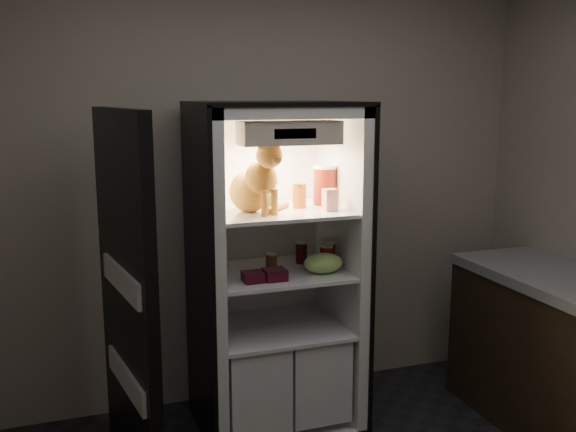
{
  "coord_description": "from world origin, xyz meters",
  "views": [
    {
      "loc": [
        -1.08,
        -1.98,
        1.91
      ],
      "look_at": [
        0.07,
        1.32,
        1.25
      ],
      "focal_mm": 40.0,
      "sensor_mm": 36.0,
      "label": 1
    }
  ],
  "objects_px": {
    "soda_can_b": "(329,255)",
    "grape_bag": "(323,263)",
    "pepper_jar": "(325,185)",
    "soda_can_a": "(301,253)",
    "berry_box_left": "(253,277)",
    "parmesan_shaker": "(269,191)",
    "salsa_jar": "(299,196)",
    "tabby_cat": "(256,183)",
    "mayo_tub": "(270,193)",
    "refrigerator": "(274,293)",
    "condiment_jar": "(271,261)",
    "berry_box_right": "(275,274)",
    "soda_can_c": "(326,258)",
    "cream_carton": "(330,200)"
  },
  "relations": [
    {
      "from": "mayo_tub",
      "to": "condiment_jar",
      "type": "distance_m",
      "value": 0.39
    },
    {
      "from": "salsa_jar",
      "to": "berry_box_right",
      "type": "bearing_deg",
      "value": -140.44
    },
    {
      "from": "salsa_jar",
      "to": "grape_bag",
      "type": "bearing_deg",
      "value": -52.39
    },
    {
      "from": "tabby_cat",
      "to": "berry_box_left",
      "type": "height_order",
      "value": "tabby_cat"
    },
    {
      "from": "refrigerator",
      "to": "soda_can_b",
      "type": "relative_size",
      "value": 13.92
    },
    {
      "from": "berry_box_right",
      "to": "grape_bag",
      "type": "bearing_deg",
      "value": 7.78
    },
    {
      "from": "refrigerator",
      "to": "tabby_cat",
      "type": "relative_size",
      "value": 4.47
    },
    {
      "from": "cream_carton",
      "to": "berry_box_right",
      "type": "height_order",
      "value": "cream_carton"
    },
    {
      "from": "tabby_cat",
      "to": "parmesan_shaker",
      "type": "bearing_deg",
      "value": 11.69
    },
    {
      "from": "cream_carton",
      "to": "soda_can_b",
      "type": "height_order",
      "value": "cream_carton"
    },
    {
      "from": "salsa_jar",
      "to": "berry_box_right",
      "type": "relative_size",
      "value": 1.17
    },
    {
      "from": "salsa_jar",
      "to": "grape_bag",
      "type": "xyz_separation_m",
      "value": [
        0.1,
        -0.12,
        -0.36
      ]
    },
    {
      "from": "soda_can_b",
      "to": "soda_can_c",
      "type": "height_order",
      "value": "soda_can_c"
    },
    {
      "from": "tabby_cat",
      "to": "berry_box_right",
      "type": "bearing_deg",
      "value": -79.81
    },
    {
      "from": "berry_box_left",
      "to": "parmesan_shaker",
      "type": "bearing_deg",
      "value": 49.49
    },
    {
      "from": "berry_box_left",
      "to": "tabby_cat",
      "type": "bearing_deg",
      "value": 64.63
    },
    {
      "from": "grape_bag",
      "to": "pepper_jar",
      "type": "bearing_deg",
      "value": 65.96
    },
    {
      "from": "pepper_jar",
      "to": "refrigerator",
      "type": "bearing_deg",
      "value": 177.97
    },
    {
      "from": "salsa_jar",
      "to": "soda_can_b",
      "type": "height_order",
      "value": "salsa_jar"
    },
    {
      "from": "tabby_cat",
      "to": "pepper_jar",
      "type": "relative_size",
      "value": 1.87
    },
    {
      "from": "tabby_cat",
      "to": "condiment_jar",
      "type": "distance_m",
      "value": 0.49
    },
    {
      "from": "salsa_jar",
      "to": "soda_can_b",
      "type": "bearing_deg",
      "value": -2.78
    },
    {
      "from": "grape_bag",
      "to": "condiment_jar",
      "type": "bearing_deg",
      "value": 143.57
    },
    {
      "from": "tabby_cat",
      "to": "condiment_jar",
      "type": "relative_size",
      "value": 4.78
    },
    {
      "from": "grape_bag",
      "to": "cream_carton",
      "type": "bearing_deg",
      "value": -23.98
    },
    {
      "from": "salsa_jar",
      "to": "berry_box_left",
      "type": "xyz_separation_m",
      "value": [
        -0.32,
        -0.16,
        -0.39
      ]
    },
    {
      "from": "soda_can_a",
      "to": "grape_bag",
      "type": "bearing_deg",
      "value": -80.16
    },
    {
      "from": "parmesan_shaker",
      "to": "berry_box_right",
      "type": "height_order",
      "value": "parmesan_shaker"
    },
    {
      "from": "tabby_cat",
      "to": "mayo_tub",
      "type": "bearing_deg",
      "value": 34.62
    },
    {
      "from": "cream_carton",
      "to": "soda_can_b",
      "type": "distance_m",
      "value": 0.37
    },
    {
      "from": "cream_carton",
      "to": "tabby_cat",
      "type": "bearing_deg",
      "value": 168.06
    },
    {
      "from": "tabby_cat",
      "to": "pepper_jar",
      "type": "bearing_deg",
      "value": -7.71
    },
    {
      "from": "parmesan_shaker",
      "to": "soda_can_a",
      "type": "distance_m",
      "value": 0.46
    },
    {
      "from": "tabby_cat",
      "to": "soda_can_c",
      "type": "distance_m",
      "value": 0.6
    },
    {
      "from": "pepper_jar",
      "to": "condiment_jar",
      "type": "distance_m",
      "value": 0.53
    },
    {
      "from": "cream_carton",
      "to": "soda_can_c",
      "type": "distance_m",
      "value": 0.35
    },
    {
      "from": "refrigerator",
      "to": "soda_can_a",
      "type": "relative_size",
      "value": 15.4
    },
    {
      "from": "parmesan_shaker",
      "to": "soda_can_c",
      "type": "relative_size",
      "value": 1.5
    },
    {
      "from": "soda_can_b",
      "to": "grape_bag",
      "type": "relative_size",
      "value": 0.61
    },
    {
      "from": "tabby_cat",
      "to": "parmesan_shaker",
      "type": "height_order",
      "value": "tabby_cat"
    },
    {
      "from": "mayo_tub",
      "to": "cream_carton",
      "type": "bearing_deg",
      "value": -50.98
    },
    {
      "from": "pepper_jar",
      "to": "soda_can_a",
      "type": "bearing_deg",
      "value": 154.94
    },
    {
      "from": "soda_can_a",
      "to": "berry_box_right",
      "type": "relative_size",
      "value": 1.05
    },
    {
      "from": "parmesan_shaker",
      "to": "refrigerator",
      "type": "bearing_deg",
      "value": 54.13
    },
    {
      "from": "parmesan_shaker",
      "to": "pepper_jar",
      "type": "relative_size",
      "value": 0.91
    },
    {
      "from": "refrigerator",
      "to": "soda_can_c",
      "type": "height_order",
      "value": "refrigerator"
    },
    {
      "from": "soda_can_a",
      "to": "soda_can_b",
      "type": "bearing_deg",
      "value": -44.01
    },
    {
      "from": "mayo_tub",
      "to": "cream_carton",
      "type": "relative_size",
      "value": 1.14
    },
    {
      "from": "cream_carton",
      "to": "soda_can_c",
      "type": "bearing_deg",
      "value": 80.33
    },
    {
      "from": "mayo_tub",
      "to": "pepper_jar",
      "type": "relative_size",
      "value": 0.61
    }
  ]
}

